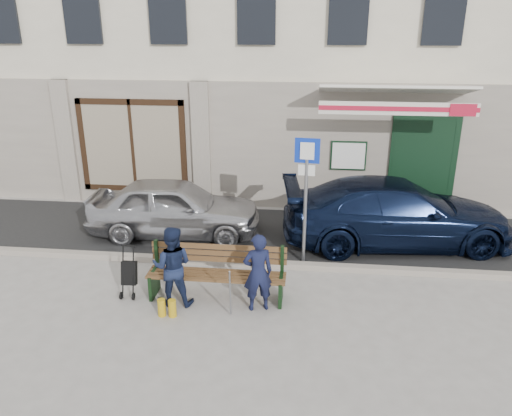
# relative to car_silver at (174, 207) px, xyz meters

# --- Properties ---
(ground) EXTENTS (80.00, 80.00, 0.00)m
(ground) POSITION_rel_car_silver_xyz_m (1.63, -2.90, -0.65)
(ground) COLOR #9E9991
(ground) RESTS_ON ground
(asphalt_lane) EXTENTS (60.00, 3.20, 0.01)m
(asphalt_lane) POSITION_rel_car_silver_xyz_m (1.63, 0.20, -0.65)
(asphalt_lane) COLOR #282828
(asphalt_lane) RESTS_ON ground
(curb) EXTENTS (60.00, 0.18, 0.12)m
(curb) POSITION_rel_car_silver_xyz_m (1.63, -1.40, -0.59)
(curb) COLOR #9E9384
(curb) RESTS_ON ground
(building) EXTENTS (20.00, 8.27, 10.00)m
(building) POSITION_rel_car_silver_xyz_m (1.64, 5.55, 4.32)
(building) COLOR beige
(building) RESTS_ON ground
(car_silver) EXTENTS (3.90, 1.74, 1.30)m
(car_silver) POSITION_rel_car_silver_xyz_m (0.00, 0.00, 0.00)
(car_silver) COLOR #B4B4B9
(car_silver) RESTS_ON ground
(car_navy) EXTENTS (5.07, 2.54, 1.41)m
(car_navy) POSITION_rel_car_silver_xyz_m (4.88, 0.06, 0.06)
(car_navy) COLOR black
(car_navy) RESTS_ON ground
(parking_sign) EXTENTS (0.47, 0.10, 2.54)m
(parking_sign) POSITION_rel_car_silver_xyz_m (2.93, -1.12, 1.04)
(parking_sign) COLOR gray
(parking_sign) RESTS_ON ground
(bench) EXTENTS (2.40, 1.17, 0.98)m
(bench) POSITION_rel_car_silver_xyz_m (1.40, -2.67, -0.19)
(bench) COLOR brown
(bench) RESTS_ON ground
(man) EXTENTS (0.57, 0.46, 1.37)m
(man) POSITION_rel_car_silver_xyz_m (2.20, -2.94, 0.03)
(man) COLOR #121633
(man) RESTS_ON ground
(woman) EXTENTS (0.72, 0.57, 1.41)m
(woman) POSITION_rel_car_silver_xyz_m (0.75, -2.92, 0.06)
(woman) COLOR #151E3A
(woman) RESTS_ON ground
(stroller) EXTENTS (0.27, 0.38, 0.90)m
(stroller) POSITION_rel_car_silver_xyz_m (-0.10, -2.73, -0.25)
(stroller) COLOR black
(stroller) RESTS_ON ground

